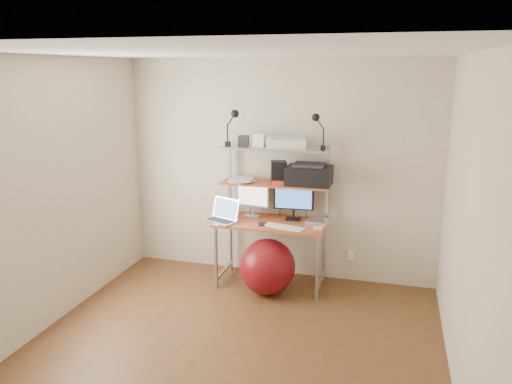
# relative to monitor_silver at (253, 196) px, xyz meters

# --- Properties ---
(room) EXTENTS (3.60, 3.60, 3.60)m
(room) POSITION_rel_monitor_silver_xyz_m (0.26, -1.60, 0.28)
(room) COLOR brown
(room) RESTS_ON ground
(computer_desk) EXTENTS (1.20, 0.60, 1.57)m
(computer_desk) POSITION_rel_monitor_silver_xyz_m (0.26, -0.09, -0.01)
(computer_desk) COLOR #C55726
(computer_desk) RESTS_ON ground
(desktop) EXTENTS (1.20, 0.60, 0.00)m
(desktop) POSITION_rel_monitor_silver_xyz_m (0.26, -0.16, -0.23)
(desktop) COLOR #C55726
(desktop) RESTS_ON computer_desk
(mid_shelf) EXTENTS (1.18, 0.34, 0.00)m
(mid_shelf) POSITION_rel_monitor_silver_xyz_m (0.26, -0.03, 0.18)
(mid_shelf) COLOR #C55726
(mid_shelf) RESTS_ON computer_desk
(top_shelf) EXTENTS (1.18, 0.34, 0.00)m
(top_shelf) POSITION_rel_monitor_silver_xyz_m (0.26, -0.03, 0.58)
(top_shelf) COLOR #A4A4A8
(top_shelf) RESTS_ON computer_desk
(floor) EXTENTS (3.60, 3.60, 0.00)m
(floor) POSITION_rel_monitor_silver_xyz_m (0.26, -1.60, -0.97)
(floor) COLOR brown
(floor) RESTS_ON ground
(wall_outlet) EXTENTS (0.08, 0.01, 0.12)m
(wall_outlet) POSITION_rel_monitor_silver_xyz_m (1.11, 0.19, -0.67)
(wall_outlet) COLOR white
(wall_outlet) RESTS_ON room
(monitor_silver) EXTENTS (0.39, 0.16, 0.43)m
(monitor_silver) POSITION_rel_monitor_silver_xyz_m (0.00, 0.00, 0.00)
(monitor_silver) COLOR silver
(monitor_silver) RESTS_ON desktop
(monitor_black) EXTENTS (0.45, 0.14, 0.45)m
(monitor_black) POSITION_rel_monitor_silver_xyz_m (0.47, -0.01, -0.00)
(monitor_black) COLOR black
(monitor_black) RESTS_ON desktop
(laptop) EXTENTS (0.44, 0.40, 0.31)m
(laptop) POSITION_rel_monitor_silver_xyz_m (-0.27, -0.27, -0.18)
(laptop) COLOR silver
(laptop) RESTS_ON desktop
(keyboard) EXTENTS (0.45, 0.22, 0.01)m
(keyboard) POSITION_rel_monitor_silver_xyz_m (0.44, -0.33, -0.22)
(keyboard) COLOR white
(keyboard) RESTS_ON desktop
(mouse) EXTENTS (0.10, 0.07, 0.02)m
(mouse) POSITION_rel_monitor_silver_xyz_m (0.79, -0.30, -0.22)
(mouse) COLOR white
(mouse) RESTS_ON desktop
(mac_mini) EXTENTS (0.26, 0.26, 0.04)m
(mac_mini) POSITION_rel_monitor_silver_xyz_m (0.77, -0.09, -0.21)
(mac_mini) COLOR silver
(mac_mini) RESTS_ON desktop
(phone) EXTENTS (0.09, 0.13, 0.01)m
(phone) POSITION_rel_monitor_silver_xyz_m (0.18, -0.29, -0.22)
(phone) COLOR black
(phone) RESTS_ON desktop
(printer) EXTENTS (0.49, 0.34, 0.23)m
(printer) POSITION_rel_monitor_silver_xyz_m (0.64, -0.01, 0.29)
(printer) COLOR black
(printer) RESTS_ON mid_shelf
(nas_cube) EXTENTS (0.21, 0.21, 0.25)m
(nas_cube) POSITION_rel_monitor_silver_xyz_m (0.31, -0.04, 0.30)
(nas_cube) COLOR black
(nas_cube) RESTS_ON mid_shelf
(red_box) EXTENTS (0.18, 0.12, 0.05)m
(red_box) POSITION_rel_monitor_silver_xyz_m (0.34, -0.09, 0.21)
(red_box) COLOR red
(red_box) RESTS_ON mid_shelf
(scanner) EXTENTS (0.47, 0.37, 0.11)m
(scanner) POSITION_rel_monitor_silver_xyz_m (0.37, -0.02, 0.63)
(scanner) COLOR white
(scanner) RESTS_ON top_shelf
(box_white) EXTENTS (0.12, 0.10, 0.14)m
(box_white) POSITION_rel_monitor_silver_xyz_m (0.08, -0.04, 0.65)
(box_white) COLOR white
(box_white) RESTS_ON top_shelf
(box_grey) EXTENTS (0.12, 0.12, 0.11)m
(box_grey) POSITION_rel_monitor_silver_xyz_m (-0.10, -0.01, 0.64)
(box_grey) COLOR #2B2A2D
(box_grey) RESTS_ON top_shelf
(clip_lamp_left) EXTENTS (0.16, 0.09, 0.40)m
(clip_lamp_left) POSITION_rel_monitor_silver_xyz_m (-0.19, -0.11, 0.87)
(clip_lamp_left) COLOR black
(clip_lamp_left) RESTS_ON top_shelf
(clip_lamp_right) EXTENTS (0.15, 0.08, 0.38)m
(clip_lamp_right) POSITION_rel_monitor_silver_xyz_m (0.72, -0.09, 0.86)
(clip_lamp_right) COLOR black
(clip_lamp_right) RESTS_ON top_shelf
(exercise_ball) EXTENTS (0.61, 0.61, 0.61)m
(exercise_ball) POSITION_rel_monitor_silver_xyz_m (0.27, -0.40, -0.67)
(exercise_ball) COLOR maroon
(exercise_ball) RESTS_ON floor
(paper_stack) EXTENTS (0.39, 0.41, 0.03)m
(paper_stack) POSITION_rel_monitor_silver_xyz_m (-0.13, -0.04, 0.20)
(paper_stack) COLOR white
(paper_stack) RESTS_ON mid_shelf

